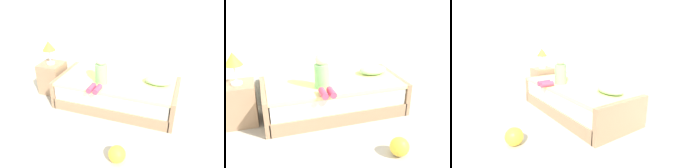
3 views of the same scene
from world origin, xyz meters
TOP-DOWN VIEW (x-y plane):
  - wall_rear at (0.00, 2.60)m, footprint 7.20×0.10m
  - bed at (-0.04, 2.00)m, footprint 2.11×1.00m
  - nightstand at (-1.39, 2.05)m, footprint 0.44×0.44m
  - table_lamp at (-1.39, 2.05)m, footprint 0.24×0.24m
  - child_figure at (-0.26, 1.77)m, footprint 0.20×0.51m
  - pillow at (0.66, 2.10)m, footprint 0.44×0.30m
  - toy_ball at (0.39, 0.72)m, footprint 0.23×0.23m

SIDE VIEW (x-z plane):
  - toy_ball at x=0.39m, z-range 0.00..0.23m
  - bed at x=-0.04m, z-range 0.00..0.50m
  - nightstand at x=-1.39m, z-range 0.00..0.60m
  - pillow at x=0.66m, z-range 0.50..0.63m
  - child_figure at x=-0.26m, z-range 0.45..0.96m
  - table_lamp at x=-1.39m, z-range 0.71..1.16m
  - wall_rear at x=0.00m, z-range 0.00..2.90m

